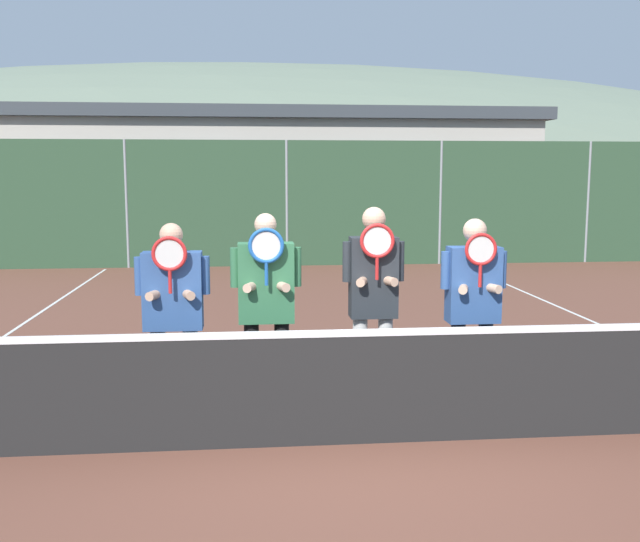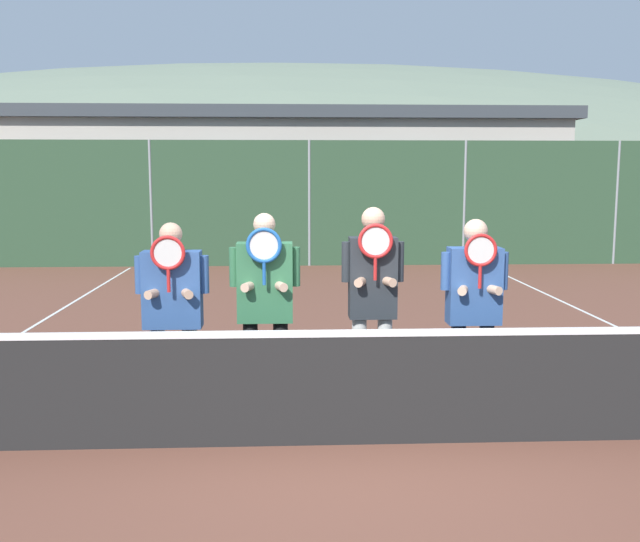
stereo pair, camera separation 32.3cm
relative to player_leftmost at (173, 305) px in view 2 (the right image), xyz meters
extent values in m
plane|color=brown|center=(1.52, -0.63, -1.04)|extent=(120.00, 120.00, 0.00)
ellipsoid|color=slate|center=(1.52, 54.24, -1.04)|extent=(106.16, 58.98, 20.64)
cube|color=beige|center=(-0.23, 17.19, 0.84)|extent=(19.29, 5.00, 3.75)
cube|color=#3D4247|center=(-0.23, 17.19, 2.89)|extent=(19.79, 5.50, 0.36)
cylinder|color=gray|center=(-2.16, 10.64, 0.43)|extent=(0.06, 0.06, 2.93)
cylinder|color=gray|center=(1.52, 10.64, 0.43)|extent=(0.06, 0.06, 2.93)
cylinder|color=gray|center=(5.19, 10.64, 0.43)|extent=(0.06, 0.06, 2.93)
cylinder|color=gray|center=(8.87, 10.64, 0.43)|extent=(0.06, 0.06, 2.93)
cube|color=#2D4C33|center=(1.52, 10.64, 0.43)|extent=(22.05, 0.02, 2.93)
cube|color=black|center=(1.52, -0.63, -0.59)|extent=(10.98, 0.02, 0.89)
cube|color=white|center=(1.52, -0.63, -0.12)|extent=(10.98, 0.03, 0.06)
cylinder|color=white|center=(-0.14, 0.01, -0.62)|extent=(0.13, 0.13, 0.84)
cylinder|color=white|center=(0.14, 0.01, -0.62)|extent=(0.13, 0.13, 0.84)
cube|color=#335693|center=(0.00, 0.01, 0.14)|extent=(0.50, 0.22, 0.67)
sphere|color=tan|center=(0.00, 0.01, 0.62)|extent=(0.20, 0.20, 0.20)
cylinder|color=#335693|center=(-0.27, 0.01, 0.27)|extent=(0.08, 0.08, 0.33)
cylinder|color=#335693|center=(0.27, 0.01, 0.27)|extent=(0.08, 0.08, 0.33)
cylinder|color=tan|center=(-0.12, -0.08, 0.12)|extent=(0.16, 0.27, 0.08)
cylinder|color=tan|center=(0.12, -0.08, 0.12)|extent=(0.16, 0.27, 0.08)
cylinder|color=red|center=(0.00, -0.17, 0.24)|extent=(0.03, 0.03, 0.20)
torus|color=red|center=(0.00, -0.17, 0.47)|extent=(0.29, 0.03, 0.29)
cylinder|color=silver|center=(0.00, -0.17, 0.47)|extent=(0.24, 0.00, 0.24)
cylinder|color=black|center=(0.66, 0.05, -0.60)|extent=(0.13, 0.13, 0.88)
cylinder|color=black|center=(0.93, 0.05, -0.60)|extent=(0.13, 0.13, 0.88)
cube|color=#337047|center=(0.80, 0.05, 0.19)|extent=(0.48, 0.22, 0.69)
sphere|color=#DBB293|center=(0.80, 0.05, 0.69)|extent=(0.19, 0.19, 0.19)
cylinder|color=#337047|center=(0.53, 0.05, 0.32)|extent=(0.08, 0.08, 0.34)
cylinder|color=#337047|center=(1.06, 0.05, 0.32)|extent=(0.08, 0.08, 0.34)
cylinder|color=#DBB293|center=(0.68, -0.04, 0.17)|extent=(0.16, 0.27, 0.08)
cylinder|color=#DBB293|center=(0.92, -0.04, 0.17)|extent=(0.16, 0.27, 0.08)
cylinder|color=#1E5BAD|center=(0.80, -0.13, 0.29)|extent=(0.03, 0.03, 0.20)
torus|color=#1E5BAD|center=(0.80, -0.13, 0.53)|extent=(0.30, 0.03, 0.30)
cylinder|color=silver|center=(0.80, -0.13, 0.53)|extent=(0.25, 0.00, 0.25)
cylinder|color=white|center=(1.63, 0.06, -0.59)|extent=(0.13, 0.13, 0.90)
cylinder|color=white|center=(1.86, 0.06, -0.59)|extent=(0.13, 0.13, 0.90)
cube|color=#282D33|center=(1.74, 0.06, 0.22)|extent=(0.41, 0.22, 0.71)
sphere|color=tan|center=(1.74, 0.06, 0.73)|extent=(0.21, 0.21, 0.21)
cylinder|color=#282D33|center=(1.51, 0.06, 0.36)|extent=(0.08, 0.08, 0.35)
cylinder|color=#282D33|center=(1.97, 0.06, 0.36)|extent=(0.08, 0.08, 0.35)
cylinder|color=tan|center=(1.64, -0.03, 0.20)|extent=(0.16, 0.27, 0.08)
cylinder|color=tan|center=(1.85, -0.03, 0.20)|extent=(0.16, 0.27, 0.08)
cylinder|color=red|center=(1.74, -0.12, 0.32)|extent=(0.03, 0.03, 0.20)
torus|color=red|center=(1.74, -0.12, 0.56)|extent=(0.30, 0.03, 0.30)
cylinder|color=silver|center=(1.74, -0.12, 0.56)|extent=(0.25, 0.00, 0.25)
cylinder|color=#232838|center=(2.50, -0.01, -0.61)|extent=(0.13, 0.13, 0.85)
cylinder|color=#232838|center=(2.75, -0.01, -0.61)|extent=(0.13, 0.13, 0.85)
cube|color=#335693|center=(2.63, -0.01, 0.15)|extent=(0.46, 0.22, 0.67)
sphere|color=#DBB293|center=(2.63, -0.01, 0.63)|extent=(0.21, 0.21, 0.21)
cylinder|color=#335693|center=(2.37, -0.01, 0.28)|extent=(0.08, 0.08, 0.33)
cylinder|color=#335693|center=(2.88, -0.01, 0.28)|extent=(0.08, 0.08, 0.33)
cylinder|color=#DBB293|center=(2.51, -0.10, 0.14)|extent=(0.16, 0.27, 0.08)
cylinder|color=#DBB293|center=(2.74, -0.10, 0.14)|extent=(0.16, 0.27, 0.08)
cylinder|color=red|center=(2.63, -0.19, 0.26)|extent=(0.03, 0.03, 0.20)
torus|color=red|center=(2.63, -0.19, 0.48)|extent=(0.28, 0.03, 0.28)
cylinder|color=silver|center=(2.63, -0.19, 0.48)|extent=(0.23, 0.00, 0.23)
cube|color=silver|center=(-5.63, 12.72, -0.35)|extent=(4.30, 1.80, 0.78)
cube|color=#2D3842|center=(-5.63, 12.72, 0.36)|extent=(2.36, 1.65, 0.64)
cylinder|color=black|center=(-4.23, 11.80, -0.74)|extent=(0.60, 0.16, 0.60)
cylinder|color=black|center=(-4.23, 13.64, -0.74)|extent=(0.60, 0.16, 0.60)
cube|color=black|center=(-0.63, 13.16, -0.33)|extent=(4.57, 1.82, 0.82)
cube|color=#2D3842|center=(-0.63, 13.16, 0.42)|extent=(2.51, 1.67, 0.67)
cylinder|color=black|center=(0.86, 12.23, -0.74)|extent=(0.60, 0.16, 0.60)
cylinder|color=black|center=(0.86, 14.09, -0.74)|extent=(0.60, 0.16, 0.60)
cylinder|color=black|center=(-2.11, 12.23, -0.74)|extent=(0.60, 0.16, 0.60)
cylinder|color=black|center=(-2.11, 14.09, -0.74)|extent=(0.60, 0.16, 0.60)
cube|color=black|center=(4.34, 13.04, -0.31)|extent=(4.23, 1.89, 0.85)
cube|color=#2D3842|center=(4.34, 13.04, 0.47)|extent=(2.32, 1.74, 0.70)
cylinder|color=black|center=(5.71, 12.08, -0.74)|extent=(0.60, 0.16, 0.60)
cylinder|color=black|center=(5.71, 14.01, -0.74)|extent=(0.60, 0.16, 0.60)
cylinder|color=black|center=(2.97, 12.08, -0.74)|extent=(0.60, 0.16, 0.60)
cylinder|color=black|center=(2.97, 14.01, -0.74)|extent=(0.60, 0.16, 0.60)
cube|color=slate|center=(9.18, 12.81, -0.35)|extent=(4.32, 1.83, 0.77)
cube|color=#2D3842|center=(9.18, 12.81, 0.35)|extent=(2.38, 1.68, 0.63)
cylinder|color=black|center=(10.59, 13.74, -0.74)|extent=(0.60, 0.16, 0.60)
cylinder|color=black|center=(7.78, 11.87, -0.74)|extent=(0.60, 0.16, 0.60)
cylinder|color=black|center=(7.78, 13.74, -0.74)|extent=(0.60, 0.16, 0.60)
camera|label=1|loc=(0.67, -6.08, 1.13)|focal=40.00mm
camera|label=2|loc=(0.99, -6.10, 1.13)|focal=40.00mm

